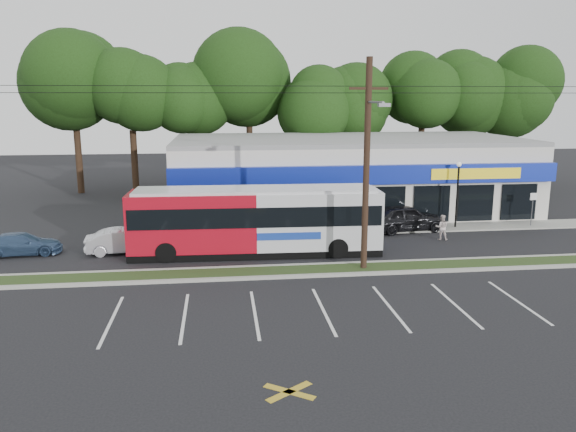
# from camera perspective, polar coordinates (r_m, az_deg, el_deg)

# --- Properties ---
(ground) EXTENTS (120.00, 120.00, 0.00)m
(ground) POSITION_cam_1_polar(r_m,az_deg,el_deg) (26.10, 1.80, -6.36)
(ground) COLOR black
(ground) RESTS_ON ground
(grass_strip) EXTENTS (40.00, 1.60, 0.12)m
(grass_strip) POSITION_cam_1_polar(r_m,az_deg,el_deg) (27.02, 1.47, -5.58)
(grass_strip) COLOR #283817
(grass_strip) RESTS_ON ground
(curb_south) EXTENTS (40.00, 0.25, 0.14)m
(curb_south) POSITION_cam_1_polar(r_m,az_deg,el_deg) (26.22, 1.75, -6.12)
(curb_south) COLOR #9E9E93
(curb_south) RESTS_ON ground
(curb_north) EXTENTS (40.00, 0.25, 0.14)m
(curb_north) POSITION_cam_1_polar(r_m,az_deg,el_deg) (27.82, 1.22, -5.03)
(curb_north) COLOR #9E9E93
(curb_north) RESTS_ON ground
(sidewalk) EXTENTS (32.00, 2.20, 0.10)m
(sidewalk) POSITION_cam_1_polar(r_m,az_deg,el_deg) (35.56, 7.58, -1.37)
(sidewalk) COLOR #9E9E93
(sidewalk) RESTS_ON ground
(strip_mall) EXTENTS (25.00, 12.55, 5.30)m
(strip_mall) POSITION_cam_1_polar(r_m,az_deg,el_deg) (41.82, 5.99, 4.31)
(strip_mall) COLOR silver
(strip_mall) RESTS_ON ground
(utility_pole) EXTENTS (50.00, 2.77, 10.00)m
(utility_pole) POSITION_cam_1_polar(r_m,az_deg,el_deg) (26.40, 7.68, 5.79)
(utility_pole) COLOR black
(utility_pole) RESTS_ON ground
(lamp_post) EXTENTS (0.30, 0.30, 4.25)m
(lamp_post) POSITION_cam_1_polar(r_m,az_deg,el_deg) (36.84, 16.86, 2.84)
(lamp_post) COLOR black
(lamp_post) RESTS_ON ground
(sign_post) EXTENTS (0.45, 0.10, 2.23)m
(sign_post) POSITION_cam_1_polar(r_m,az_deg,el_deg) (39.10, 23.61, 1.19)
(sign_post) COLOR #59595E
(sign_post) RESTS_ON ground
(tree_line) EXTENTS (46.76, 6.76, 11.83)m
(tree_line) POSITION_cam_1_polar(r_m,az_deg,el_deg) (51.07, 1.88, 12.25)
(tree_line) COLOR black
(tree_line) RESTS_ON ground
(metrobus) EXTENTS (13.26, 3.17, 3.54)m
(metrobus) POSITION_cam_1_polar(r_m,az_deg,el_deg) (29.72, -3.28, -0.33)
(metrobus) COLOR #AC0D1D
(metrobus) RESTS_ON ground
(car_dark) EXTENTS (5.22, 2.79, 1.69)m
(car_dark) POSITION_cam_1_polar(r_m,az_deg,el_deg) (35.65, 11.82, -0.18)
(car_dark) COLOR black
(car_dark) RESTS_ON ground
(car_silver) EXTENTS (4.16, 1.88, 1.32)m
(car_silver) POSITION_cam_1_polar(r_m,az_deg,el_deg) (31.33, -16.30, -2.45)
(car_silver) COLOR #B6B7BE
(car_silver) RESTS_ON ground
(car_blue) EXTENTS (4.18, 2.02, 1.17)m
(car_blue) POSITION_cam_1_polar(r_m,az_deg,el_deg) (32.96, -25.43, -2.57)
(car_blue) COLOR navy
(car_blue) RESTS_ON ground
(pedestrian_a) EXTENTS (0.69, 0.55, 1.66)m
(pedestrian_a) POSITION_cam_1_polar(r_m,az_deg,el_deg) (32.37, 3.56, -1.20)
(pedestrian_a) COLOR beige
(pedestrian_a) RESTS_ON ground
(pedestrian_b) EXTENTS (0.85, 0.74, 1.49)m
(pedestrian_b) POSITION_cam_1_polar(r_m,az_deg,el_deg) (34.01, 15.35, -1.11)
(pedestrian_b) COLOR beige
(pedestrian_b) RESTS_ON ground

